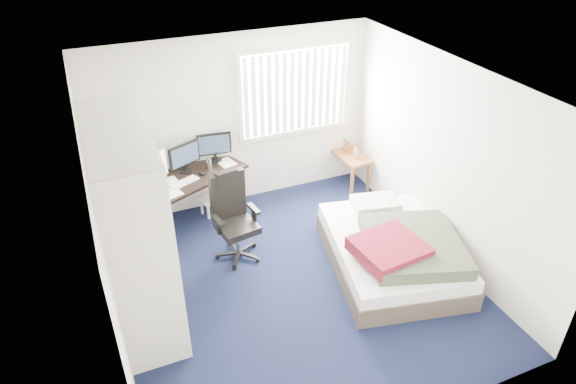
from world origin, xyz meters
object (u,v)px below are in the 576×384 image
(office_chair, at_px, (234,225))
(bed, at_px, (394,250))
(desk, at_px, (188,173))
(nightstand, at_px, (349,157))

(office_chair, distance_m, bed, 2.02)
(desk, distance_m, nightstand, 2.57)
(desk, xyz_separation_m, bed, (2.05, -1.97, -0.51))
(desk, relative_size, nightstand, 2.17)
(desk, height_order, nightstand, desk)
(desk, relative_size, bed, 0.77)
(office_chair, bearing_deg, bed, -31.44)
(nightstand, xyz_separation_m, bed, (-0.50, -2.06, -0.18))
(bed, bearing_deg, office_chair, 148.56)
(desk, bearing_deg, office_chair, -69.74)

